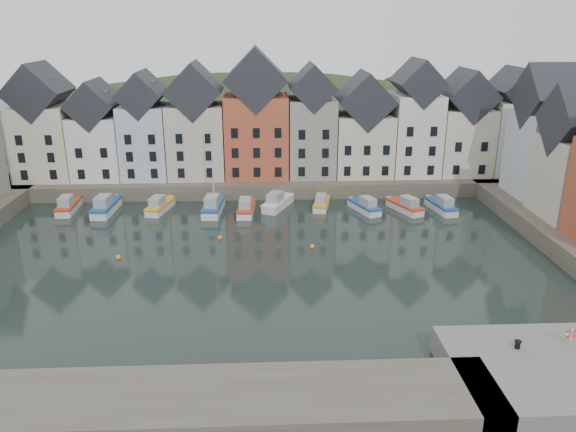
{
  "coord_description": "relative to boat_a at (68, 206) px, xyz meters",
  "views": [
    {
      "loc": [
        0.86,
        -50.25,
        23.01
      ],
      "look_at": [
        3.47,
        6.0,
        3.29
      ],
      "focal_mm": 35.0,
      "sensor_mm": 36.0,
      "label": 1
    }
  ],
  "objects": [
    {
      "name": "boat_d",
      "position": [
        18.41,
        -1.32,
        0.14
      ],
      "size": [
        2.65,
        7.03,
        13.18
      ],
      "rotation": [
        0.0,
        0.0,
        -0.07
      ],
      "color": "silver",
      "rests_on": "ground"
    },
    {
      "name": "near_wall",
      "position": [
        13.88,
        -40.52,
        0.28
      ],
      "size": [
        50.0,
        6.0,
        2.0
      ],
      "primitive_type": "cube",
      "color": "#4E4A3C",
      "rests_on": "ground"
    },
    {
      "name": "far_terrace",
      "position": [
        27.09,
        9.48,
        8.16
      ],
      "size": [
        72.37,
        8.16,
        17.78
      ],
      "color": "beige",
      "rests_on": "far_quay"
    },
    {
      "name": "boat_e",
      "position": [
        22.55,
        -1.85,
        -0.01
      ],
      "size": [
        2.31,
        6.25,
        2.36
      ],
      "rotation": [
        0.0,
        0.0,
        -0.07
      ],
      "color": "silver",
      "rests_on": "ground"
    },
    {
      "name": "ground",
      "position": [
        23.88,
        -18.52,
        -0.72
      ],
      "size": [
        260.0,
        260.0,
        0.0
      ],
      "primitive_type": "plane",
      "color": "black",
      "rests_on": "ground"
    },
    {
      "name": "boat_h",
      "position": [
        37.6,
        -1.81,
        -0.06
      ],
      "size": [
        3.76,
        6.03,
        2.22
      ],
      "rotation": [
        0.0,
        0.0,
        0.37
      ],
      "color": "silver",
      "rests_on": "ground"
    },
    {
      "name": "hillside",
      "position": [
        23.9,
        37.48,
        -18.68
      ],
      "size": [
        153.6,
        70.4,
        64.0
      ],
      "color": "#26361B",
      "rests_on": "ground"
    },
    {
      "name": "boat_i",
      "position": [
        42.75,
        -2.03,
        -0.04
      ],
      "size": [
        4.0,
        6.15,
        2.27
      ],
      "rotation": [
        0.0,
        0.0,
        0.4
      ],
      "color": "silver",
      "rests_on": "ground"
    },
    {
      "name": "boat_c",
      "position": [
        11.57,
        -0.49,
        -0.02
      ],
      "size": [
        3.11,
        6.31,
        2.32
      ],
      "rotation": [
        0.0,
        0.0,
        -0.21
      ],
      "color": "silver",
      "rests_on": "ground"
    },
    {
      "name": "boat_b",
      "position": [
        4.89,
        -0.75,
        0.07
      ],
      "size": [
        2.52,
        6.99,
        2.64
      ],
      "rotation": [
        0.0,
        0.0,
        -0.06
      ],
      "color": "silver",
      "rests_on": "ground"
    },
    {
      "name": "boat_g",
      "position": [
        32.24,
        -0.13,
        -0.08
      ],
      "size": [
        2.84,
        5.75,
        2.12
      ],
      "rotation": [
        0.0,
        0.0,
        -0.21
      ],
      "color": "silver",
      "rests_on": "ground"
    },
    {
      "name": "life_ring_post",
      "position": [
        45.49,
        -36.42,
        2.15
      ],
      "size": [
        0.8,
        0.17,
        1.3
      ],
      "color": "gray",
      "rests_on": "near_quay"
    },
    {
      "name": "mooring_buoys",
      "position": [
        19.88,
        -13.18,
        -0.57
      ],
      "size": [
        20.5,
        5.5,
        0.5
      ],
      "color": "gold",
      "rests_on": "ground"
    },
    {
      "name": "far_quay",
      "position": [
        23.88,
        11.48,
        0.28
      ],
      "size": [
        90.0,
        16.0,
        2.0
      ],
      "primitive_type": "cube",
      "color": "#4E4A3C",
      "rests_on": "ground"
    },
    {
      "name": "boat_f",
      "position": [
        26.56,
        0.08,
        0.03
      ],
      "size": [
        4.53,
        6.73,
        2.49
      ],
      "rotation": [
        0.0,
        0.0,
        -0.43
      ],
      "color": "silver",
      "rests_on": "ground"
    },
    {
      "name": "boat_j",
      "position": [
        47.37,
        -2.1,
        -0.02
      ],
      "size": [
        2.91,
        6.3,
        2.33
      ],
      "rotation": [
        0.0,
        0.0,
        0.18
      ],
      "color": "silver",
      "rests_on": "ground"
    },
    {
      "name": "mooring_bollard",
      "position": [
        41.78,
        -36.63,
        1.59
      ],
      "size": [
        0.48,
        0.48,
        0.56
      ],
      "color": "black",
      "rests_on": "near_quay"
    },
    {
      "name": "boat_a",
      "position": [
        0.0,
        0.0,
        0.0
      ],
      "size": [
        2.21,
        6.33,
        2.4
      ],
      "rotation": [
        0.0,
        0.0,
        0.04
      ],
      "color": "silver",
      "rests_on": "ground"
    }
  ]
}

